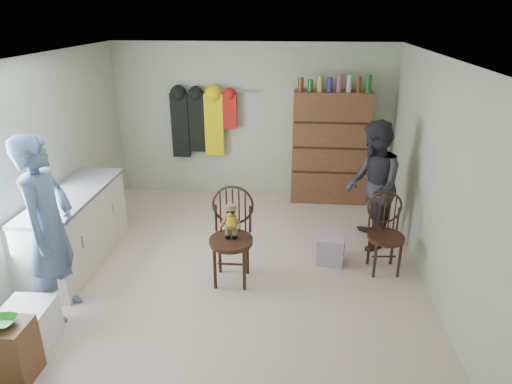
# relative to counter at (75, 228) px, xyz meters

# --- Properties ---
(ground_plane) EXTENTS (5.00, 5.00, 0.00)m
(ground_plane) POSITION_rel_counter_xyz_m (1.95, 0.00, -0.47)
(ground_plane) COLOR beige
(ground_plane) RESTS_ON ground
(room_walls) EXTENTS (5.00, 5.00, 5.00)m
(room_walls) POSITION_rel_counter_xyz_m (1.95, 0.53, 1.11)
(room_walls) COLOR #B8BFA0
(room_walls) RESTS_ON ground
(counter) EXTENTS (0.64, 1.86, 0.94)m
(counter) POSITION_rel_counter_xyz_m (0.00, 0.00, 0.00)
(counter) COLOR silver
(counter) RESTS_ON ground
(stool) EXTENTS (0.38, 0.33, 0.54)m
(stool) POSITION_rel_counter_xyz_m (0.29, -1.90, -0.20)
(stool) COLOR brown
(stool) RESTS_ON ground
(bowl) EXTENTS (0.22, 0.22, 0.05)m
(bowl) POSITION_rel_counter_xyz_m (0.29, -1.90, 0.10)
(bowl) COLOR green
(bowl) RESTS_ON stool
(plastic_tub) EXTENTS (0.45, 0.43, 0.41)m
(plastic_tub) POSITION_rel_counter_xyz_m (0.20, -1.46, -0.27)
(plastic_tub) COLOR white
(plastic_tub) RESTS_ON ground
(chair_front) EXTENTS (0.50, 0.50, 1.12)m
(chair_front) POSITION_rel_counter_xyz_m (1.96, -0.19, 0.16)
(chair_front) COLOR #3A1F14
(chair_front) RESTS_ON ground
(chair_far) EXTENTS (0.47, 0.47, 0.97)m
(chair_far) POSITION_rel_counter_xyz_m (3.74, 0.19, 0.05)
(chair_far) COLOR #3A1F14
(chair_far) RESTS_ON ground
(striped_bag) EXTENTS (0.36, 0.31, 0.34)m
(striped_bag) POSITION_rel_counter_xyz_m (3.13, 0.26, -0.30)
(striped_bag) COLOR #E57285
(striped_bag) RESTS_ON ground
(person_left) EXTENTS (0.50, 0.73, 1.92)m
(person_left) POSITION_rel_counter_xyz_m (0.26, -0.97, 0.49)
(person_left) COLOR slate
(person_left) RESTS_ON ground
(person_right) EXTENTS (0.64, 0.82, 1.69)m
(person_right) POSITION_rel_counter_xyz_m (3.66, 0.81, 0.37)
(person_right) COLOR #2D2B33
(person_right) RESTS_ON ground
(dresser) EXTENTS (1.20, 0.39, 2.06)m
(dresser) POSITION_rel_counter_xyz_m (3.20, 2.30, 0.44)
(dresser) COLOR brown
(dresser) RESTS_ON ground
(coat_rack) EXTENTS (1.42, 0.12, 1.09)m
(coat_rack) POSITION_rel_counter_xyz_m (1.12, 2.38, 0.78)
(coat_rack) COLOR #99999E
(coat_rack) RESTS_ON ground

